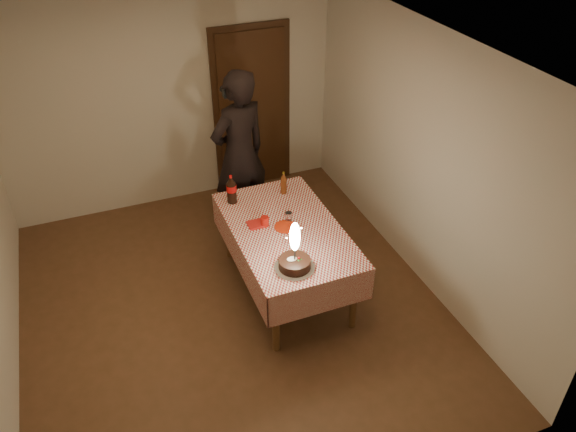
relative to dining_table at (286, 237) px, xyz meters
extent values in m
cube|color=brown|center=(-0.61, -0.08, -0.67)|extent=(4.00, 4.50, 0.01)
cube|color=beige|center=(-0.61, 2.17, 0.63)|extent=(4.00, 0.04, 2.60)
cube|color=beige|center=(-0.61, -2.33, 0.63)|extent=(4.00, 0.04, 2.60)
cube|color=beige|center=(1.39, -0.08, 0.63)|extent=(0.04, 4.50, 2.60)
cube|color=silver|center=(-0.61, -0.08, 1.93)|extent=(4.00, 4.50, 0.04)
cube|color=#472814|center=(0.39, 2.14, 0.35)|extent=(0.85, 0.05, 2.05)
sphere|color=#B28C33|center=(0.07, 2.09, 0.33)|extent=(0.06, 0.06, 0.06)
cube|color=brown|center=(0.00, 0.00, 0.07)|extent=(0.90, 1.60, 0.04)
cylinder|color=brown|center=(-0.39, -0.74, -0.31)|extent=(0.07, 0.07, 0.72)
cylinder|color=brown|center=(0.39, -0.74, -0.31)|extent=(0.07, 0.07, 0.72)
cylinder|color=brown|center=(-0.39, 0.74, -0.31)|extent=(0.07, 0.07, 0.72)
cylinder|color=brown|center=(0.39, 0.74, -0.31)|extent=(0.07, 0.07, 0.72)
cube|color=silver|center=(0.00, 0.00, 0.10)|extent=(1.02, 1.72, 0.01)
cube|color=silver|center=(0.00, -0.85, -0.08)|extent=(1.02, 0.01, 0.34)
cube|color=silver|center=(0.00, 0.85, -0.08)|extent=(1.02, 0.01, 0.34)
cube|color=silver|center=(-0.50, 0.00, -0.08)|extent=(0.01, 1.72, 0.34)
cube|color=silver|center=(0.50, 0.00, -0.08)|extent=(0.01, 1.72, 0.34)
cylinder|color=white|center=(-0.15, -0.58, 0.11)|extent=(0.36, 0.36, 0.01)
cylinder|color=black|center=(-0.15, -0.58, 0.15)|extent=(0.28, 0.28, 0.09)
cylinder|color=white|center=(-0.17, -0.56, 0.20)|extent=(0.07, 0.07, 0.00)
sphere|color=red|center=(-0.11, -0.59, 0.21)|extent=(0.02, 0.02, 0.02)
cube|color=#19721E|center=(-0.10, -0.60, 0.20)|extent=(0.02, 0.01, 0.00)
cube|color=#19721E|center=(-0.12, -0.60, 0.20)|extent=(0.01, 0.02, 0.00)
cylinder|color=#262628|center=(-0.15, -0.58, 0.26)|extent=(0.01, 0.01, 0.12)
ellipsoid|color=#FFF2BF|center=(-0.15, -0.58, 0.45)|extent=(0.09, 0.09, 0.29)
sphere|color=white|center=(-0.15, -0.58, 0.34)|extent=(0.04, 0.04, 0.04)
cylinder|color=red|center=(0.00, 0.02, 0.11)|extent=(0.22, 0.22, 0.01)
cylinder|color=#AA130B|center=(-0.18, 0.12, 0.15)|extent=(0.08, 0.08, 0.10)
cylinder|color=white|center=(0.07, 0.11, 0.15)|extent=(0.07, 0.07, 0.09)
cube|color=#AC1813|center=(-0.26, 0.16, 0.11)|extent=(0.15, 0.15, 0.02)
cylinder|color=black|center=(-0.35, 0.64, 0.21)|extent=(0.10, 0.10, 0.22)
cylinder|color=red|center=(-0.35, 0.64, 0.27)|extent=(0.10, 0.10, 0.07)
cone|color=black|center=(-0.35, 0.64, 0.36)|extent=(0.10, 0.10, 0.08)
cylinder|color=red|center=(-0.35, 0.64, 0.41)|extent=(0.03, 0.03, 0.02)
cylinder|color=#59270F|center=(0.21, 0.60, 0.19)|extent=(0.06, 0.06, 0.18)
cone|color=#59270F|center=(0.21, 0.60, 0.31)|extent=(0.06, 0.06, 0.06)
cylinder|color=olive|center=(0.21, 0.60, 0.35)|extent=(0.02, 0.02, 0.02)
imported|color=black|center=(-0.08, 1.22, 0.31)|extent=(0.83, 0.68, 1.96)
cube|color=black|center=(-0.12, 1.34, 1.00)|extent=(0.15, 0.13, 0.10)
cylinder|color=black|center=(-0.15, 1.42, 1.00)|extent=(0.10, 0.10, 0.08)
camera|label=1|loc=(-1.61, -4.10, 3.31)|focal=35.00mm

